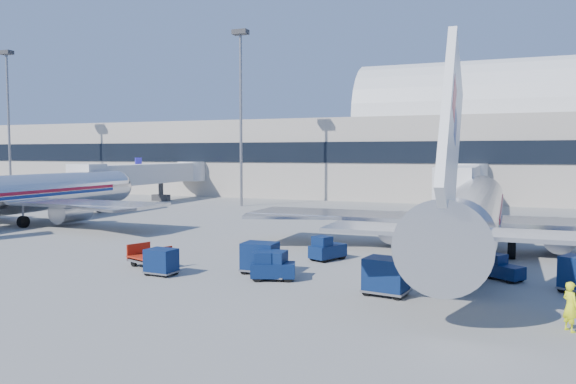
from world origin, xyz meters
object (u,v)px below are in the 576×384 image
at_px(cart_train_a, 270,264).
at_px(cart_solo_near, 386,275).
at_px(airliner_main, 472,211).
at_px(cart_train_c, 161,261).
at_px(cart_open_red, 150,259).
at_px(tug_lead, 271,267).
at_px(cart_train_b, 260,257).
at_px(mast_far_west, 8,102).
at_px(jetbridge_near, 464,179).
at_px(airliner_mid, 10,195).
at_px(tug_left, 327,249).
at_px(tug_right, 502,269).
at_px(mast_west, 241,92).
at_px(ramp_worker, 570,306).
at_px(jetbridge_mid, 152,174).

height_order(cart_train_a, cart_solo_near, cart_solo_near).
xyz_separation_m(airliner_main, cart_train_c, (-15.91, -13.43, -2.13)).
bearing_deg(cart_solo_near, cart_open_red, -177.07).
bearing_deg(tug_lead, cart_train_b, 113.63).
bearing_deg(cart_open_red, airliner_main, 54.14).
xyz_separation_m(cart_train_a, cart_open_red, (-8.15, 0.42, -0.37)).
bearing_deg(cart_train_c, tug_lead, 14.03).
relative_size(airliner_main, mast_far_west, 1.65).
height_order(jetbridge_near, tug_lead, jetbridge_near).
relative_size(airliner_mid, tug_left, 13.59).
distance_m(airliner_mid, tug_right, 44.82).
bearing_deg(airliner_mid, cart_train_a, -20.59).
bearing_deg(jetbridge_near, cart_train_b, -102.86).
bearing_deg(cart_train_b, mast_west, 115.94).
bearing_deg(mast_west, cart_train_a, -61.70).
bearing_deg(jetbridge_near, ramp_worker, -80.60).
height_order(jetbridge_mid, cart_open_red, jetbridge_mid).
distance_m(tug_lead, cart_solo_near, 6.56).
distance_m(cart_train_a, cart_train_c, 6.30).
xyz_separation_m(tug_lead, cart_train_a, (-0.13, 0.19, 0.13)).
distance_m(cart_open_red, ramp_worker, 22.96).
bearing_deg(cart_solo_near, tug_lead, -179.46).
distance_m(airliner_mid, ramp_worker, 49.38).
bearing_deg(airliner_main, tug_right, -74.60).
xyz_separation_m(airliner_mid, tug_lead, (32.38, -12.31, -2.22)).
xyz_separation_m(airliner_mid, mast_far_west, (-28.00, 25.49, 11.87)).
distance_m(jetbridge_near, tug_right, 34.39).
xyz_separation_m(jetbridge_mid, cart_train_c, (28.49, -39.73, -3.13)).
bearing_deg(cart_open_red, tug_left, 53.41).
distance_m(jetbridge_near, tug_lead, 39.41).
xyz_separation_m(tug_lead, cart_train_b, (-1.28, 1.37, 0.24)).
xyz_separation_m(airliner_main, jetbridge_mid, (-44.40, 26.30, 1.00)).
xyz_separation_m(airliner_mid, cart_train_b, (31.10, -10.94, -1.97)).
bearing_deg(cart_train_a, ramp_worker, -21.01).
bearing_deg(cart_train_c, mast_west, 113.85).
relative_size(cart_train_a, cart_train_c, 1.06).
relative_size(airliner_mid, cart_train_a, 19.70).
xyz_separation_m(cart_open_red, ramp_worker, (22.52, -4.44, 0.51)).
distance_m(airliner_mid, jetbridge_mid, 26.43).
height_order(jetbridge_near, mast_west, mast_west).
height_order(jetbridge_near, ramp_worker, jetbridge_near).
height_order(jetbridge_near, cart_train_c, jetbridge_near).
bearing_deg(jetbridge_near, cart_solo_near, -91.07).
bearing_deg(cart_open_red, tug_lead, 16.77).
height_order(cart_solo_near, cart_open_red, cart_solo_near).
bearing_deg(jetbridge_near, cart_train_c, -108.78).
xyz_separation_m(cart_solo_near, cart_open_red, (-14.76, 1.57, -0.51)).
relative_size(airliner_mid, jetbridge_mid, 1.35).
xyz_separation_m(cart_train_c, ramp_worker, (20.54, -2.71, 0.18)).
height_order(airliner_mid, cart_train_a, airliner_mid).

